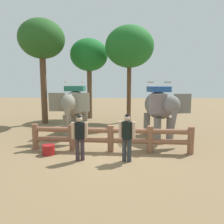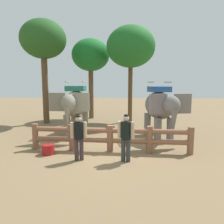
{
  "view_description": "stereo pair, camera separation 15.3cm",
  "coord_description": "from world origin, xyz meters",
  "views": [
    {
      "loc": [
        0.41,
        -8.06,
        2.71
      ],
      "look_at": [
        0.0,
        1.52,
        1.4
      ],
      "focal_mm": 34.97,
      "sensor_mm": 36.0,
      "label": 1
    },
    {
      "loc": [
        0.57,
        -8.05,
        2.71
      ],
      "look_at": [
        0.0,
        1.52,
        1.4
      ],
      "focal_mm": 34.97,
      "sensor_mm": 36.0,
      "label": 2
    }
  ],
  "objects": [
    {
      "name": "ground_plane",
      "position": [
        0.0,
        0.0,
        0.0
      ],
      "size": [
        60.0,
        60.0,
        0.0
      ],
      "primitive_type": "plane",
      "color": "olive"
    },
    {
      "name": "log_fence",
      "position": [
        -0.0,
        0.24,
        0.6
      ],
      "size": [
        6.35,
        0.53,
        1.05
      ],
      "color": "brown",
      "rests_on": "ground"
    },
    {
      "name": "elephant_near_left",
      "position": [
        -1.96,
        2.85,
        1.55
      ],
      "size": [
        1.84,
        3.2,
        2.77
      ],
      "color": "gray",
      "rests_on": "ground"
    },
    {
      "name": "elephant_center",
      "position": [
        2.25,
        2.34,
        1.55
      ],
      "size": [
        1.99,
        3.28,
        2.75
      ],
      "color": "slate",
      "rests_on": "ground"
    },
    {
      "name": "tourist_woman_in_black",
      "position": [
        0.61,
        -0.81,
        0.95
      ],
      "size": [
        0.57,
        0.39,
        1.65
      ],
      "color": "#2D3334",
      "rests_on": "ground"
    },
    {
      "name": "tourist_man_in_blue",
      "position": [
        -1.02,
        -0.78,
        0.93
      ],
      "size": [
        0.56,
        0.36,
        1.6
      ],
      "color": "#362B31",
      "rests_on": "ground"
    },
    {
      "name": "tree_far_left",
      "position": [
        -4.68,
        6.08,
        5.35
      ],
      "size": [
        2.92,
        2.92,
        6.69
      ],
      "color": "brown",
      "rests_on": "ground"
    },
    {
      "name": "tree_back_center",
      "position": [
        0.93,
        6.89,
        5.02
      ],
      "size": [
        3.23,
        3.23,
        6.43
      ],
      "color": "brown",
      "rests_on": "ground"
    },
    {
      "name": "tree_far_right",
      "position": [
        -1.98,
        8.27,
        4.63
      ],
      "size": [
        2.77,
        2.77,
        5.89
      ],
      "color": "brown",
      "rests_on": "ground"
    },
    {
      "name": "feed_bucket",
      "position": [
        -2.32,
        -0.22,
        0.19
      ],
      "size": [
        0.47,
        0.47,
        0.37
      ],
      "color": "maroon",
      "rests_on": "ground"
    }
  ]
}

